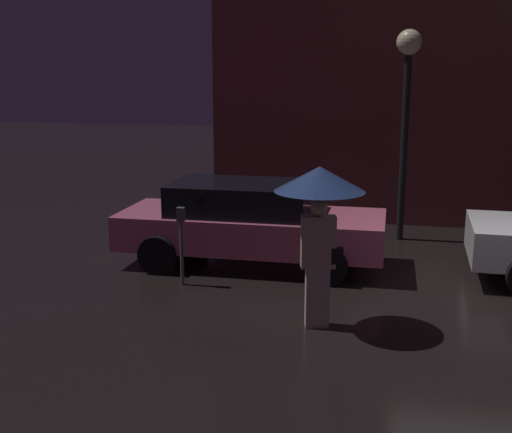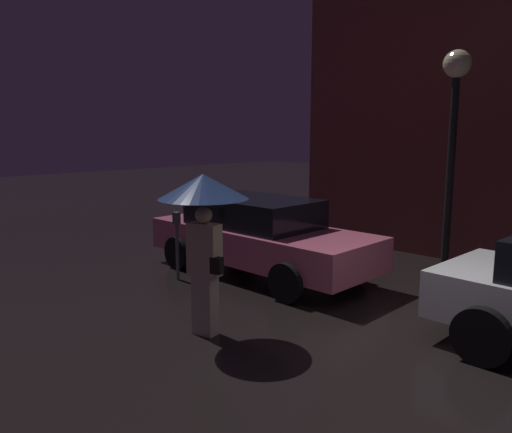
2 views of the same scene
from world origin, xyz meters
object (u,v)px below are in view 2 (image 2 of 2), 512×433
(parked_car_pink, at_px, (259,235))
(parking_meter, at_px, (177,238))
(pedestrian_with_umbrella, at_px, (204,206))
(street_lamp_near, at_px, (454,109))

(parked_car_pink, height_order, parking_meter, parked_car_pink)
(pedestrian_with_umbrella, bearing_deg, parked_car_pink, -72.52)
(parked_car_pink, xyz_separation_m, parking_meter, (-0.80, -1.34, 0.02))
(parked_car_pink, xyz_separation_m, street_lamp_near, (2.65, 2.33, 2.36))
(parked_car_pink, height_order, pedestrian_with_umbrella, pedestrian_with_umbrella)
(parked_car_pink, relative_size, parking_meter, 3.63)
(parking_meter, bearing_deg, parked_car_pink, 59.12)
(parking_meter, xyz_separation_m, street_lamp_near, (3.45, 3.68, 2.34))
(pedestrian_with_umbrella, relative_size, parking_meter, 1.71)
(parking_meter, height_order, street_lamp_near, street_lamp_near)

